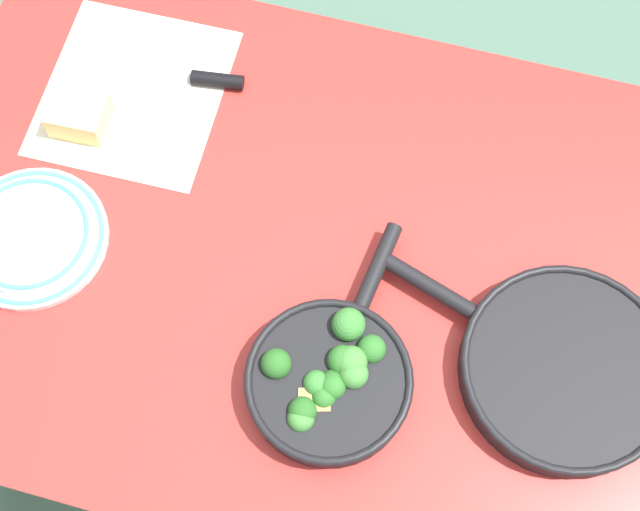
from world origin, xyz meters
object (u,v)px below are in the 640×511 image
grater_knife (180,77)px  cheese_block (79,115)px  skillet_eggs (564,368)px  skillet_broccoli (330,378)px  dinner_plate_stack (30,236)px

grater_knife → cheese_block: (0.13, 0.12, 0.02)m
skillet_eggs → skillet_broccoli: bearing=36.0°
skillet_broccoli → skillet_eggs: bearing=-64.3°
skillet_eggs → grater_knife: 0.75m
skillet_eggs → dinner_plate_stack: (0.81, 0.00, -0.01)m
cheese_block → skillet_eggs: bearing=165.5°
grater_knife → cheese_block: bearing=35.9°
grater_knife → dinner_plate_stack: 0.35m
skillet_broccoli → cheese_block: 0.58m
skillet_eggs → dinner_plate_stack: bearing=18.4°
skillet_broccoli → skillet_eggs: (-0.31, -0.10, -0.01)m
cheese_block → dinner_plate_stack: bearing=89.6°
grater_knife → cheese_block: size_ratio=3.29×
skillet_broccoli → grater_knife: size_ratio=1.24×
dinner_plate_stack → skillet_eggs: bearing=-179.8°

